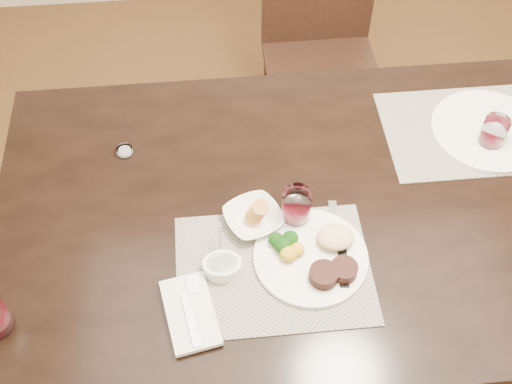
{
  "coord_description": "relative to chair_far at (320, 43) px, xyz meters",
  "views": [
    {
      "loc": [
        -0.43,
        -0.96,
        2.06
      ],
      "look_at": [
        -0.33,
        0.0,
        0.82
      ],
      "focal_mm": 45.0,
      "sensor_mm": 36.0,
      "label": 1
    }
  ],
  "objects": [
    {
      "name": "cracker_bowl",
      "position": [
        -0.34,
        -0.97,
        0.27
      ],
      "size": [
        0.18,
        0.18,
        0.06
      ],
      "rotation": [
        0.0,
        0.0,
        0.4
      ],
      "color": "silver",
      "rests_on": "placemat_near"
    },
    {
      "name": "wine_glass_far",
      "position": [
        0.32,
        -0.78,
        0.29
      ],
      "size": [
        0.07,
        0.07,
        0.09
      ],
      "rotation": [
        0.0,
        0.0,
        -0.29
      ],
      "color": "white",
      "rests_on": "placemat_far"
    },
    {
      "name": "sauce_ramekin",
      "position": [
        -0.43,
        -1.11,
        0.27
      ],
      "size": [
        0.09,
        0.14,
        0.07
      ],
      "rotation": [
        0.0,
        0.0,
        -0.1
      ],
      "color": "silver",
      "rests_on": "placemat_near"
    },
    {
      "name": "dining_table",
      "position": [
        0.0,
        -0.93,
        0.16
      ],
      "size": [
        2.0,
        1.0,
        0.75
      ],
      "color": "black",
      "rests_on": "ground"
    },
    {
      "name": "napkin_fork",
      "position": [
        -0.51,
        -1.21,
        0.26
      ],
      "size": [
        0.14,
        0.21,
        0.02
      ],
      "rotation": [
        0.0,
        0.0,
        0.19
      ],
      "color": "silver",
      "rests_on": "placemat_near"
    },
    {
      "name": "placemat_near",
      "position": [
        -0.31,
        -1.11,
        0.25
      ],
      "size": [
        0.46,
        0.34,
        0.0
      ],
      "primitive_type": "cube",
      "color": "gray",
      "rests_on": "dining_table"
    },
    {
      "name": "dinner_plate",
      "position": [
        -0.2,
        -1.1,
        0.27
      ],
      "size": [
        0.27,
        0.27,
        0.05
      ],
      "rotation": [
        0.0,
        0.0,
        -0.38
      ],
      "color": "silver",
      "rests_on": "placemat_near"
    },
    {
      "name": "placemat_far",
      "position": [
        0.28,
        -0.72,
        0.25
      ],
      "size": [
        0.46,
        0.34,
        0.0
      ],
      "primitive_type": "cube",
      "color": "gray",
      "rests_on": "dining_table"
    },
    {
      "name": "chair_far",
      "position": [
        0.0,
        0.0,
        0.0
      ],
      "size": [
        0.42,
        0.42,
        0.9
      ],
      "color": "black",
      "rests_on": "ground"
    },
    {
      "name": "steak_knife",
      "position": [
        -0.15,
        -1.1,
        0.26
      ],
      "size": [
        0.04,
        0.26,
        0.01
      ],
      "rotation": [
        0.0,
        0.0,
        -0.12
      ],
      "color": "silver",
      "rests_on": "placemat_near"
    },
    {
      "name": "ground_plane",
      "position": [
        0.0,
        -0.93,
        -0.5
      ],
      "size": [
        4.5,
        4.5,
        0.0
      ],
      "primitive_type": "plane",
      "color": "#402C14",
      "rests_on": "ground"
    },
    {
      "name": "far_plate",
      "position": [
        0.34,
        -0.73,
        0.26
      ],
      "size": [
        0.31,
        0.31,
        0.01
      ],
      "primitive_type": "cylinder",
      "color": "silver",
      "rests_on": "placemat_far"
    },
    {
      "name": "salt_cellar",
      "position": [
        -0.67,
        -0.71,
        0.26
      ],
      "size": [
        0.04,
        0.04,
        0.02
      ],
      "rotation": [
        0.0,
        0.0,
        0.28
      ],
      "color": "white",
      "rests_on": "dining_table"
    },
    {
      "name": "wine_glass_near",
      "position": [
        -0.24,
        -0.97,
        0.3
      ],
      "size": [
        0.07,
        0.07,
        0.1
      ],
      "rotation": [
        0.0,
        0.0,
        0.26
      ],
      "color": "white",
      "rests_on": "placemat_near"
    }
  ]
}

